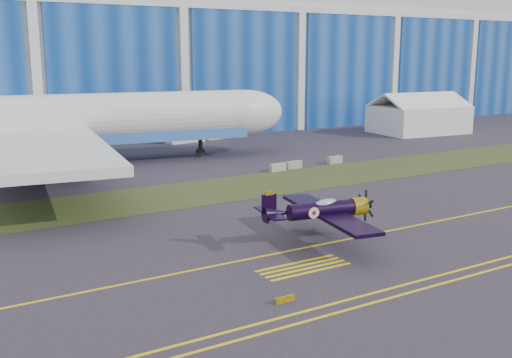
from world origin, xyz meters
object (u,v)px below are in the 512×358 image
tent (419,113)px  tug (213,135)px  shipping_container (185,134)px  jetliner (38,63)px  warbird (322,210)px

tent → tug: (-33.49, 10.79, -2.70)m
tug → shipping_container: bearing=-177.2°
tent → jetliner: bearing=-174.2°
jetliner → warbird: bearing=-67.0°
warbird → tug: bearing=81.6°
jetliner → tent: bearing=8.3°
jetliner → tent: 61.73m
tent → shipping_container: tent is taller
shipping_container → warbird: bearing=-111.7°
shipping_container → tug: (5.06, 0.65, -0.56)m
jetliner → tug: 31.74m
tug → jetliner: bearing=-163.4°
warbird → tug: size_ratio=5.27×
tent → tug: size_ratio=6.41×
jetliner → tent: (61.12, -0.08, -8.67)m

